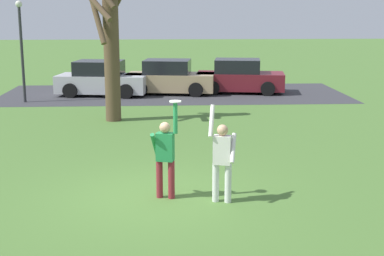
% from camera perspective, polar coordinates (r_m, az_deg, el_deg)
% --- Properties ---
extents(ground_plane, '(120.00, 120.00, 0.00)m').
position_cam_1_polar(ground_plane, '(11.88, -3.91, -7.14)').
color(ground_plane, '#4C7533').
extents(person_catcher, '(0.58, 0.48, 2.08)m').
position_cam_1_polar(person_catcher, '(11.52, -2.81, -2.64)').
color(person_catcher, maroon).
rests_on(person_catcher, ground_plane).
extents(person_defender, '(0.61, 0.53, 2.04)m').
position_cam_1_polar(person_defender, '(11.28, 3.15, -2.97)').
color(person_defender, silver).
rests_on(person_defender, ground_plane).
extents(frisbee_disc, '(0.24, 0.24, 0.02)m').
position_cam_1_polar(frisbee_disc, '(11.23, -1.75, 2.78)').
color(frisbee_disc, white).
rests_on(frisbee_disc, person_catcher).
extents(parked_car_silver, '(4.32, 2.49, 1.59)m').
position_cam_1_polar(parked_car_silver, '(25.71, -9.35, 4.99)').
color(parked_car_silver, '#BCBCC1').
rests_on(parked_car_silver, ground_plane).
extents(parked_car_tan, '(4.32, 2.49, 1.59)m').
position_cam_1_polar(parked_car_tan, '(25.88, -2.34, 5.19)').
color(parked_car_tan, tan).
rests_on(parked_car_tan, ground_plane).
extents(parked_car_maroon, '(4.32, 2.49, 1.59)m').
position_cam_1_polar(parked_car_maroon, '(26.28, 4.96, 5.27)').
color(parked_car_maroon, maroon).
rests_on(parked_car_maroon, ground_plane).
extents(parking_strip, '(16.00, 6.40, 0.01)m').
position_cam_1_polar(parking_strip, '(25.90, -1.90, 3.59)').
color(parking_strip, '#38383D').
rests_on(parking_strip, ground_plane).
extents(bare_tree_tall, '(1.77, 1.78, 5.38)m').
position_cam_1_polar(bare_tree_tall, '(19.54, -8.49, 9.03)').
color(bare_tree_tall, brown).
rests_on(bare_tree_tall, ground_plane).
extents(lamppost_by_lot, '(0.28, 0.28, 4.26)m').
position_cam_1_polar(lamppost_by_lot, '(24.36, -17.33, 8.59)').
color(lamppost_by_lot, '#2D2D33').
rests_on(lamppost_by_lot, ground_plane).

